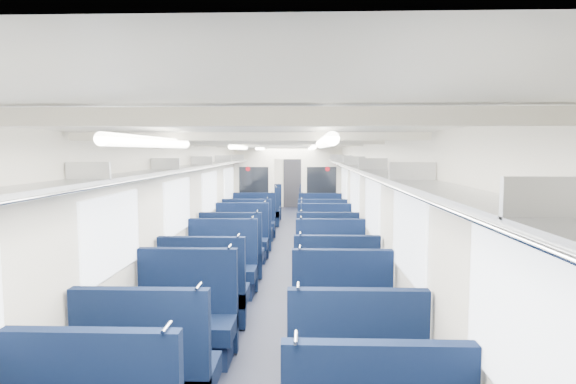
# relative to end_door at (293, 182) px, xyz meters

# --- Properties ---
(floor) EXTENTS (2.80, 18.00, 0.01)m
(floor) POSITION_rel_end_door_xyz_m (0.00, -8.94, -1.00)
(floor) COLOR black
(floor) RESTS_ON ground
(ceiling) EXTENTS (2.80, 18.00, 0.01)m
(ceiling) POSITION_rel_end_door_xyz_m (0.00, -8.94, 1.35)
(ceiling) COLOR white
(ceiling) RESTS_ON wall_left
(wall_left) EXTENTS (0.02, 18.00, 2.35)m
(wall_left) POSITION_rel_end_door_xyz_m (-1.40, -8.94, 0.18)
(wall_left) COLOR beige
(wall_left) RESTS_ON floor
(dado_left) EXTENTS (0.03, 17.90, 0.70)m
(dado_left) POSITION_rel_end_door_xyz_m (-1.39, -8.94, -0.65)
(dado_left) COLOR black
(dado_left) RESTS_ON floor
(wall_right) EXTENTS (0.02, 18.00, 2.35)m
(wall_right) POSITION_rel_end_door_xyz_m (1.40, -8.94, 0.18)
(wall_right) COLOR beige
(wall_right) RESTS_ON floor
(dado_right) EXTENTS (0.03, 17.90, 0.70)m
(dado_right) POSITION_rel_end_door_xyz_m (1.39, -8.94, -0.65)
(dado_right) COLOR black
(dado_right) RESTS_ON floor
(wall_far) EXTENTS (2.80, 0.02, 2.35)m
(wall_far) POSITION_rel_end_door_xyz_m (0.00, 0.06, 0.18)
(wall_far) COLOR beige
(wall_far) RESTS_ON floor
(luggage_rack_left) EXTENTS (0.36, 17.40, 0.18)m
(luggage_rack_left) POSITION_rel_end_door_xyz_m (-1.21, -8.94, 0.97)
(luggage_rack_left) COLOR #B2B5BA
(luggage_rack_left) RESTS_ON wall_left
(luggage_rack_right) EXTENTS (0.36, 17.40, 0.18)m
(luggage_rack_right) POSITION_rel_end_door_xyz_m (1.21, -8.94, 0.97)
(luggage_rack_right) COLOR #B2B5BA
(luggage_rack_right) RESTS_ON wall_right
(windows) EXTENTS (2.78, 15.60, 0.75)m
(windows) POSITION_rel_end_door_xyz_m (0.00, -9.40, 0.42)
(windows) COLOR white
(windows) RESTS_ON wall_left
(ceiling_fittings) EXTENTS (2.70, 16.06, 0.11)m
(ceiling_fittings) POSITION_rel_end_door_xyz_m (0.00, -9.20, 1.29)
(ceiling_fittings) COLOR beige
(ceiling_fittings) RESTS_ON ceiling
(end_door) EXTENTS (0.75, 0.06, 2.00)m
(end_door) POSITION_rel_end_door_xyz_m (0.00, 0.00, 0.00)
(end_door) COLOR black
(end_door) RESTS_ON floor
(bulkhead) EXTENTS (2.80, 0.10, 2.35)m
(bulkhead) POSITION_rel_end_door_xyz_m (-0.00, -6.29, 0.23)
(bulkhead) COLOR beige
(bulkhead) RESTS_ON floor
(seat_4) EXTENTS (1.07, 0.59, 1.19)m
(seat_4) POSITION_rel_end_door_xyz_m (-0.83, -14.85, -0.63)
(seat_4) COLOR black
(seat_4) RESTS_ON floor
(seat_5) EXTENTS (1.07, 0.59, 1.19)m
(seat_5) POSITION_rel_end_door_xyz_m (0.83, -14.82, -0.63)
(seat_5) COLOR black
(seat_5) RESTS_ON floor
(seat_6) EXTENTS (1.07, 0.59, 1.19)m
(seat_6) POSITION_rel_end_door_xyz_m (-0.83, -13.66, -0.63)
(seat_6) COLOR black
(seat_6) RESTS_ON floor
(seat_7) EXTENTS (1.07, 0.59, 1.19)m
(seat_7) POSITION_rel_end_door_xyz_m (0.83, -13.67, -0.63)
(seat_7) COLOR black
(seat_7) RESTS_ON floor
(seat_8) EXTENTS (1.07, 0.59, 1.19)m
(seat_8) POSITION_rel_end_door_xyz_m (-0.83, -12.68, -0.63)
(seat_8) COLOR black
(seat_8) RESTS_ON floor
(seat_9) EXTENTS (1.07, 0.59, 1.19)m
(seat_9) POSITION_rel_end_door_xyz_m (0.83, -12.54, -0.63)
(seat_9) COLOR black
(seat_9) RESTS_ON floor
(seat_10) EXTENTS (1.07, 0.59, 1.19)m
(seat_10) POSITION_rel_end_door_xyz_m (-0.83, -11.44, -0.63)
(seat_10) COLOR black
(seat_10) RESTS_ON floor
(seat_11) EXTENTS (1.07, 0.59, 1.19)m
(seat_11) POSITION_rel_end_door_xyz_m (0.83, -11.40, -0.63)
(seat_11) COLOR black
(seat_11) RESTS_ON floor
(seat_12) EXTENTS (1.07, 0.59, 1.19)m
(seat_12) POSITION_rel_end_door_xyz_m (-0.83, -10.39, -0.63)
(seat_12) COLOR black
(seat_12) RESTS_ON floor
(seat_13) EXTENTS (1.07, 0.59, 1.19)m
(seat_13) POSITION_rel_end_door_xyz_m (0.83, -10.31, -0.63)
(seat_13) COLOR black
(seat_13) RESTS_ON floor
(seat_14) EXTENTS (1.07, 0.59, 1.19)m
(seat_14) POSITION_rel_end_door_xyz_m (-0.83, -9.16, -0.63)
(seat_14) COLOR black
(seat_14) RESTS_ON floor
(seat_15) EXTENTS (1.07, 0.59, 1.19)m
(seat_15) POSITION_rel_end_door_xyz_m (0.83, -9.25, -0.63)
(seat_15) COLOR black
(seat_15) RESTS_ON floor
(seat_16) EXTENTS (1.07, 0.59, 1.19)m
(seat_16) POSITION_rel_end_door_xyz_m (-0.83, -8.13, -0.63)
(seat_16) COLOR black
(seat_16) RESTS_ON floor
(seat_17) EXTENTS (1.07, 0.59, 1.19)m
(seat_17) POSITION_rel_end_door_xyz_m (0.83, -8.10, -0.63)
(seat_17) COLOR black
(seat_17) RESTS_ON floor
(seat_18) EXTENTS (1.07, 0.59, 1.19)m
(seat_18) POSITION_rel_end_door_xyz_m (-0.83, -6.84, -0.63)
(seat_18) COLOR black
(seat_18) RESTS_ON floor
(seat_19) EXTENTS (1.07, 0.59, 1.19)m
(seat_19) POSITION_rel_end_door_xyz_m (0.83, -6.91, -0.63)
(seat_19) COLOR black
(seat_19) RESTS_ON floor
(seat_20) EXTENTS (1.07, 0.59, 1.19)m
(seat_20) POSITION_rel_end_door_xyz_m (-0.83, -4.76, -0.63)
(seat_20) COLOR black
(seat_20) RESTS_ON floor
(seat_21) EXTENTS (1.07, 0.59, 1.19)m
(seat_21) POSITION_rel_end_door_xyz_m (0.83, -4.85, -0.63)
(seat_21) COLOR black
(seat_21) RESTS_ON floor
(seat_22) EXTENTS (1.07, 0.59, 1.19)m
(seat_22) POSITION_rel_end_door_xyz_m (-0.83, -3.71, -0.63)
(seat_22) COLOR black
(seat_22) RESTS_ON floor
(seat_23) EXTENTS (1.07, 0.59, 1.19)m
(seat_23) POSITION_rel_end_door_xyz_m (0.83, -3.60, -0.63)
(seat_23) COLOR black
(seat_23) RESTS_ON floor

